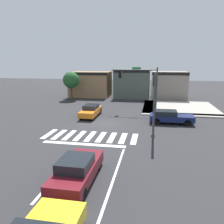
% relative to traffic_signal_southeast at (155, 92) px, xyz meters
% --- Properties ---
extents(ground_plane, '(120.00, 120.00, 0.00)m').
position_rel_traffic_signal_southeast_xyz_m(ground_plane, '(-5.42, 3.24, -3.90)').
color(ground_plane, '#2B2B2D').
extents(crosswalk_near, '(8.22, 2.81, 0.01)m').
position_rel_traffic_signal_southeast_xyz_m(crosswalk_near, '(-5.42, -1.26, -3.89)').
color(crosswalk_near, silver).
rests_on(crosswalk_near, ground_plane).
extents(lane_markings, '(6.80, 18.75, 0.01)m').
position_rel_traffic_signal_southeast_xyz_m(lane_markings, '(-4.27, -8.19, -3.89)').
color(lane_markings, white).
rests_on(lane_markings, ground_plane).
extents(bike_detector_marking, '(1.03, 1.03, 0.01)m').
position_rel_traffic_signal_southeast_xyz_m(bike_detector_marking, '(-3.98, -4.77, -3.89)').
color(bike_detector_marking, yellow).
rests_on(bike_detector_marking, ground_plane).
extents(curb_corner_northeast, '(10.00, 10.60, 0.15)m').
position_rel_traffic_signal_southeast_xyz_m(curb_corner_northeast, '(3.07, 12.66, -3.82)').
color(curb_corner_northeast, '#9E998E').
rests_on(curb_corner_northeast, ground_plane).
extents(storefront_row, '(21.02, 5.68, 5.10)m').
position_rel_traffic_signal_southeast_xyz_m(storefront_row, '(-4.62, 21.94, -1.47)').
color(storefront_row, '#93704C').
rests_on(storefront_row, ground_plane).
extents(traffic_signal_southeast, '(0.32, 4.94, 5.63)m').
position_rel_traffic_signal_southeast_xyz_m(traffic_signal_southeast, '(0.00, 0.00, 0.00)').
color(traffic_signal_southeast, '#383A3D').
rests_on(traffic_signal_southeast, ground_plane).
extents(traffic_signal_northeast, '(5.80, 0.32, 5.77)m').
position_rel_traffic_signal_southeast_xyz_m(traffic_signal_northeast, '(-1.82, 9.28, 0.18)').
color(traffic_signal_northeast, '#383A3D').
rests_on(traffic_signal_northeast, ground_plane).
extents(car_navy, '(4.56, 1.87, 1.38)m').
position_rel_traffic_signal_southeast_xyz_m(car_navy, '(1.75, 4.42, -3.16)').
color(car_navy, '#141E4C').
rests_on(car_navy, ground_plane).
extents(car_orange, '(1.74, 4.68, 1.42)m').
position_rel_traffic_signal_southeast_xyz_m(car_orange, '(-7.34, 5.86, -3.17)').
color(car_orange, orange).
rests_on(car_orange, ground_plane).
extents(car_maroon, '(1.83, 4.78, 1.49)m').
position_rel_traffic_signal_southeast_xyz_m(car_maroon, '(-4.00, -8.93, -3.16)').
color(car_maroon, maroon).
rests_on(car_maroon, ground_plane).
extents(roadside_tree, '(2.78, 2.78, 4.79)m').
position_rel_traffic_signal_southeast_xyz_m(roadside_tree, '(-13.92, 17.24, -0.53)').
color(roadside_tree, '#4C3823').
rests_on(roadside_tree, ground_plane).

